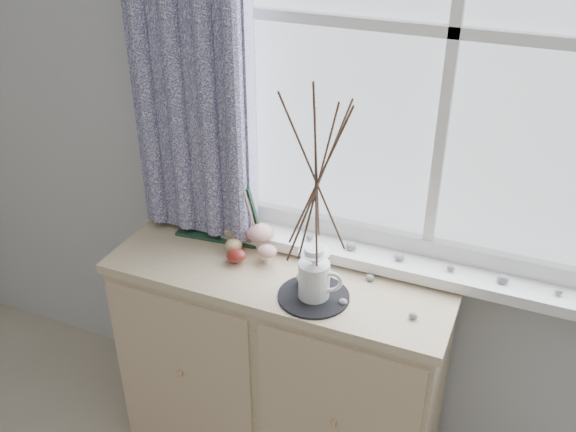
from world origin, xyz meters
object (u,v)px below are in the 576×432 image
(toadstool_cluster, at_px, (262,238))
(twig_pitcher, at_px, (316,175))
(botanical_book, at_px, (214,210))
(sideboard, at_px, (280,363))

(toadstool_cluster, height_order, twig_pitcher, twig_pitcher)
(botanical_book, bearing_deg, toadstool_cluster, -8.52)
(sideboard, bearing_deg, toadstool_cluster, 142.17)
(sideboard, xyz_separation_m, botanical_book, (-0.30, 0.09, 0.55))
(botanical_book, distance_m, toadstool_cluster, 0.21)
(botanical_book, relative_size, toadstool_cluster, 2.34)
(botanical_book, relative_size, twig_pitcher, 0.48)
(sideboard, distance_m, botanical_book, 0.63)
(botanical_book, height_order, toadstool_cluster, botanical_book)
(sideboard, distance_m, toadstool_cluster, 0.50)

